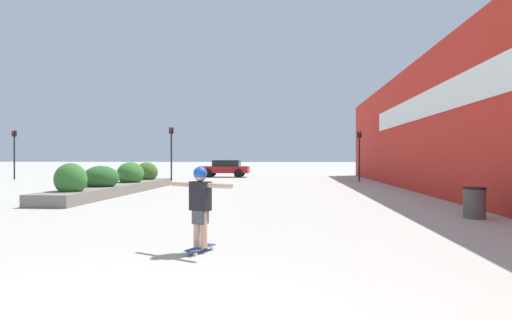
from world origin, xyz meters
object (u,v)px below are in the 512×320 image
Objects in this scene: traffic_light_right at (359,147)px; traffic_light_far_left at (14,146)px; car_leftmost at (497,169)px; traffic_light_left at (171,145)px; skateboard at (200,249)px; car_center_left at (225,168)px; trash_bin at (474,203)px; skateboarder at (200,198)px.

traffic_light_far_left is (-25.56, 0.47, 0.14)m from traffic_light_right.
traffic_light_right is 0.94× the size of traffic_light_far_left.
car_leftmost is 1.19× the size of traffic_light_left.
traffic_light_left is (-24.18, -4.66, 1.74)m from car_leftmost.
car_leftmost is at bearing 80.88° from skateboard.
traffic_light_left is at bearing -178.33° from traffic_light_right.
car_center_left is at bearing 123.80° from skateboard.
traffic_light_right is (-0.37, 16.54, 1.94)m from trash_bin.
car_leftmost is at bearing 80.88° from skateboarder.
skateboard is at bearing -145.15° from trash_bin.
traffic_light_left reaches higher than car_leftmost.
skateboard is 0.49× the size of skateboarder.
car_leftmost is at bearing 10.90° from traffic_light_left.
traffic_light_right reaches higher than car_leftmost.
car_center_left is 6.94m from traffic_light_left.
car_leftmost is (17.24, 25.36, 0.75)m from skateboard.
car_leftmost is 21.39m from car_center_left.
skateboard is at bearing -171.29° from car_center_left.
car_center_left is at bearing 86.20° from car_leftmost.
traffic_light_far_left is at bearing 157.05° from skateboard.
traffic_light_left is at bearing -3.93° from traffic_light_far_left.
traffic_light_left reaches higher than skateboarder.
skateboard is at bearing 114.19° from skateboarder.
skateboarder is 29.04m from traffic_light_far_left.
skateboard is 0.20× the size of traffic_light_right.
traffic_light_right is (-11.08, -4.27, 1.55)m from car_leftmost.
trash_bin is 0.24× the size of traffic_light_right.
trash_bin is 24.65m from car_center_left.
trash_bin is 0.21× the size of car_center_left.
skateboard is 0.19× the size of traffic_light_far_left.
car_center_left is (-4.10, 26.78, -0.17)m from skateboarder.
traffic_light_left is 1.09× the size of traffic_light_right.
trash_bin is at bearing -88.72° from traffic_light_right.
traffic_light_right is at bearing 98.79° from skateboarder.
skateboarder reaches higher than car_center_left.
traffic_light_right is (6.16, 21.09, 1.43)m from skateboarder.
car_leftmost is 1.10× the size of car_center_left.
traffic_light_right is 25.56m from traffic_light_far_left.
traffic_light_right is (10.27, -5.69, 1.59)m from car_center_left.
traffic_light_left is 12.48m from traffic_light_far_left.
skateboarder is at bearing -48.03° from traffic_light_far_left.
skateboarder is (-0.00, -0.00, 0.87)m from skateboard.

